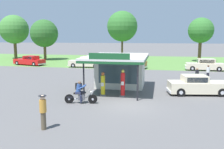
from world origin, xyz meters
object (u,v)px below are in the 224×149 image
Objects in this scene: parked_car_back_row_right at (129,63)px; parked_car_back_row_far_left at (30,61)px; motorcycle_with_rider at (80,94)px; bystander_standing_back_lot at (43,111)px; parked_car_back_row_centre at (86,62)px; gas_pump_offside at (123,84)px; parked_car_back_row_centre_left at (205,65)px; spare_tire_stack at (79,86)px; gas_pump_nearside at (103,85)px; bystander_leaning_by_kiosk at (208,72)px; bystander_admiring_sedan at (104,66)px; featured_classic_sedan at (197,86)px; bystander_chatting_near_pumps at (197,75)px.

parked_car_back_row_far_left is at bearing 177.80° from parked_car_back_row_right.
motorcycle_with_rider is at bearing -92.68° from parked_car_back_row_right.
motorcycle_with_rider is at bearing 86.82° from bystander_standing_back_lot.
parked_car_back_row_far_left is 1.08× the size of parked_car_back_row_centre.
gas_pump_offside is 18.89m from parked_car_back_row_centre_left.
motorcycle_with_rider is 4.66m from spare_tire_stack.
gas_pump_nearside is 0.88× the size of gas_pump_offside.
motorcycle_with_rider is 15.40m from bystander_leaning_by_kiosk.
parked_car_back_row_far_left is at bearing 175.36° from parked_car_back_row_centre.
spare_tire_stack is (0.08, -10.30, -0.56)m from bystander_admiring_sedan.
gas_pump_nearside is 7.62m from featured_classic_sedan.
bystander_leaning_by_kiosk is at bearing -41.34° from parked_car_back_row_right.
gas_pump_nearside is 0.82× the size of motorcycle_with_rider.
bystander_leaning_by_kiosk is at bearing 43.07° from gas_pump_nearside.
parked_car_back_row_far_left is at bearing 127.15° from motorcycle_with_rider.
gas_pump_offside is 12.83m from bystander_admiring_sedan.
parked_car_back_row_centre_left is at bearing 62.09° from gas_pump_offside.
spare_tire_stack is (-1.34, 9.31, -0.69)m from bystander_standing_back_lot.
spare_tire_stack is at bearing -49.20° from parked_car_back_row_far_left.
gas_pump_nearside is at bearing 68.45° from motorcycle_with_rider.
parked_car_back_row_centre is 6.52m from parked_car_back_row_right.
featured_classic_sedan is (8.39, 4.47, 0.05)m from motorcycle_with_rider.
bystander_leaning_by_kiosk is 1.05× the size of bystander_chatting_near_pumps.
gas_pump_offside reaches higher than featured_classic_sedan.
bystander_leaning_by_kiosk is at bearing 30.18° from spare_tire_stack.
parked_car_back_row_centre is (-6.61, 16.97, -0.11)m from gas_pump_nearside.
bystander_standing_back_lot is (-11.71, -24.21, 0.23)m from parked_car_back_row_centre_left.
parked_car_back_row_right is at bearing -2.20° from parked_car_back_row_far_left.
parked_car_back_row_centre is at bearing -4.64° from parked_car_back_row_far_left.
parked_car_back_row_far_left is (-17.99, 17.76, -0.29)m from gas_pump_offside.
parked_car_back_row_far_left is at bearing 135.37° from gas_pump_offside.
featured_classic_sedan is 0.92× the size of parked_car_back_row_right.
motorcycle_with_rider is at bearing -132.54° from bystander_leaning_by_kiosk.
featured_classic_sedan is 3.25× the size of bystander_chatting_near_pumps.
bystander_chatting_near_pumps is (24.39, -11.14, 0.13)m from parked_car_back_row_far_left.
parked_car_back_row_far_left is 9.84m from parked_car_back_row_centre.
gas_pump_offside is 1.19× the size of bystander_standing_back_lot.
gas_pump_nearside is 1.14× the size of bystander_leaning_by_kiosk.
motorcycle_with_rider is 1.28× the size of bystander_standing_back_lot.
gas_pump_offside reaches higher than parked_car_back_row_centre_left.
bystander_admiring_sedan is (-4.28, 12.09, -0.14)m from gas_pump_offside.
bystander_standing_back_lot is at bearing -110.89° from gas_pump_offside.
parked_car_back_row_centre is (-13.98, 15.06, 0.03)m from featured_classic_sedan.
spare_tire_stack is at bearing -89.58° from bystander_admiring_sedan.
bystander_leaning_by_kiosk is (9.49, -8.35, 0.11)m from parked_car_back_row_right.
featured_classic_sedan is at bearing 28.07° from motorcycle_with_rider.
parked_car_back_row_centre_left is 13.90m from bystander_admiring_sedan.
bystander_leaning_by_kiosk is 1.03× the size of bystander_admiring_sedan.
motorcycle_with_rider is 1.47× the size of bystander_chatting_near_pumps.
parked_car_back_row_right is 3.08× the size of bystander_standing_back_lot.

